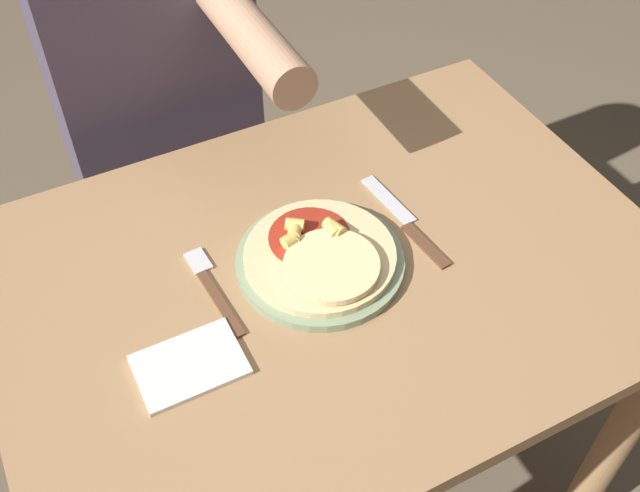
{
  "coord_description": "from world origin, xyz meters",
  "views": [
    {
      "loc": [
        -0.34,
        -0.63,
        1.56
      ],
      "look_at": [
        -0.01,
        0.01,
        0.78
      ],
      "focal_mm": 42.0,
      "sensor_mm": 36.0,
      "label": 1
    }
  ],
  "objects_px": {
    "person_diner": "(152,76)",
    "pizza": "(321,255)",
    "dining_table": "(330,323)",
    "plate": "(320,261)",
    "fork": "(211,286)",
    "knife": "(406,222)"
  },
  "relations": [
    {
      "from": "dining_table",
      "to": "person_diner",
      "type": "height_order",
      "value": "person_diner"
    },
    {
      "from": "plate",
      "to": "fork",
      "type": "bearing_deg",
      "value": 168.11
    },
    {
      "from": "pizza",
      "to": "dining_table",
      "type": "bearing_deg",
      "value": -33.02
    },
    {
      "from": "pizza",
      "to": "fork",
      "type": "bearing_deg",
      "value": 166.75
    },
    {
      "from": "fork",
      "to": "knife",
      "type": "bearing_deg",
      "value": -3.21
    },
    {
      "from": "fork",
      "to": "person_diner",
      "type": "distance_m",
      "value": 0.51
    },
    {
      "from": "pizza",
      "to": "person_diner",
      "type": "xyz_separation_m",
      "value": [
        -0.07,
        0.54,
        -0.0
      ]
    },
    {
      "from": "pizza",
      "to": "person_diner",
      "type": "distance_m",
      "value": 0.54
    },
    {
      "from": "fork",
      "to": "knife",
      "type": "height_order",
      "value": "same"
    },
    {
      "from": "dining_table",
      "to": "pizza",
      "type": "xyz_separation_m",
      "value": [
        -0.01,
        0.01,
        0.16
      ]
    },
    {
      "from": "plate",
      "to": "person_diner",
      "type": "bearing_deg",
      "value": 97.85
    },
    {
      "from": "plate",
      "to": "person_diner",
      "type": "relative_size",
      "value": 0.19
    },
    {
      "from": "dining_table",
      "to": "fork",
      "type": "xyz_separation_m",
      "value": [
        -0.17,
        0.04,
        0.14
      ]
    },
    {
      "from": "dining_table",
      "to": "fork",
      "type": "height_order",
      "value": "fork"
    },
    {
      "from": "pizza",
      "to": "knife",
      "type": "xyz_separation_m",
      "value": [
        0.16,
        0.02,
        -0.02
      ]
    },
    {
      "from": "knife",
      "to": "fork",
      "type": "bearing_deg",
      "value": 176.79
    },
    {
      "from": "plate",
      "to": "pizza",
      "type": "relative_size",
      "value": 1.12
    },
    {
      "from": "dining_table",
      "to": "person_diner",
      "type": "xyz_separation_m",
      "value": [
        -0.09,
        0.55,
        0.16
      ]
    },
    {
      "from": "pizza",
      "to": "person_diner",
      "type": "bearing_deg",
      "value": 97.8
    },
    {
      "from": "knife",
      "to": "person_diner",
      "type": "bearing_deg",
      "value": 113.92
    },
    {
      "from": "person_diner",
      "to": "pizza",
      "type": "bearing_deg",
      "value": -82.2
    },
    {
      "from": "plate",
      "to": "pizza",
      "type": "height_order",
      "value": "pizza"
    }
  ]
}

